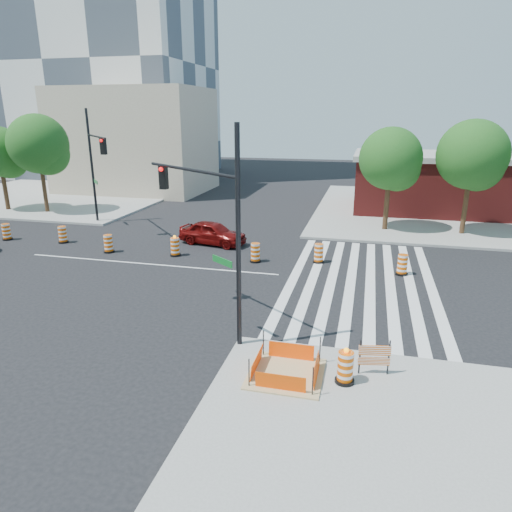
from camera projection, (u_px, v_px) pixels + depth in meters
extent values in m
plane|color=black|center=(148.00, 264.00, 24.05)|extent=(120.00, 120.00, 0.00)
cube|color=gray|center=(456.00, 212.00, 36.58)|extent=(22.00, 22.00, 0.15)
cube|color=gray|center=(65.00, 193.00, 44.83)|extent=(22.00, 22.00, 0.15)
cube|color=silver|center=(295.00, 276.00, 22.26)|extent=(0.45, 13.50, 0.01)
cube|color=silver|center=(313.00, 278.00, 22.05)|extent=(0.45, 13.50, 0.01)
cube|color=silver|center=(332.00, 279.00, 21.85)|extent=(0.45, 13.50, 0.01)
cube|color=silver|center=(351.00, 281.00, 21.64)|extent=(0.45, 13.50, 0.01)
cube|color=silver|center=(370.00, 282.00, 21.44)|extent=(0.45, 13.50, 0.01)
cube|color=silver|center=(390.00, 284.00, 21.23)|extent=(0.45, 13.50, 0.01)
cube|color=silver|center=(410.00, 286.00, 21.02)|extent=(0.45, 13.50, 0.01)
cube|color=silver|center=(431.00, 287.00, 20.82)|extent=(0.45, 13.50, 0.01)
cube|color=silver|center=(148.00, 264.00, 24.05)|extent=(14.00, 0.12, 0.01)
cube|color=tan|center=(286.00, 374.00, 13.60)|extent=(2.20, 2.20, 0.05)
cube|color=#FF4C05|center=(280.00, 383.00, 12.69)|extent=(1.44, 0.02, 0.55)
cube|color=#FF4C05|center=(291.00, 352.00, 14.36)|extent=(1.44, 0.02, 0.55)
cube|color=#FF4C05|center=(257.00, 362.00, 13.73)|extent=(0.02, 1.44, 0.55)
cube|color=#FF4C05|center=(316.00, 370.00, 13.32)|extent=(0.02, 1.44, 0.55)
cylinder|color=black|center=(249.00, 373.00, 12.84)|extent=(0.04, 0.04, 0.90)
cylinder|color=black|center=(313.00, 382.00, 12.43)|extent=(0.04, 0.04, 0.90)
cylinder|color=black|center=(263.00, 343.00, 14.51)|extent=(0.04, 0.04, 0.90)
cylinder|color=black|center=(320.00, 350.00, 14.10)|extent=(0.04, 0.04, 0.90)
cube|color=maroon|center=(460.00, 186.00, 35.97)|extent=(16.00, 8.00, 4.20)
cube|color=gray|center=(464.00, 157.00, 35.29)|extent=(16.50, 8.50, 0.40)
cube|color=tan|center=(136.00, 141.00, 45.69)|extent=(14.00, 10.00, 10.00)
imported|color=#600908|center=(213.00, 233.00, 27.53)|extent=(4.36, 2.40, 1.41)
cylinder|color=black|center=(238.00, 241.00, 14.37)|extent=(0.16, 0.16, 7.21)
cylinder|color=black|center=(190.00, 170.00, 15.76)|extent=(4.43, 3.27, 0.11)
cube|color=black|center=(163.00, 177.00, 17.27)|extent=(0.29, 0.25, 0.90)
sphere|color=#FF0C0C|center=(161.00, 169.00, 17.01)|extent=(0.16, 0.16, 0.16)
cube|color=#0C591E|center=(222.00, 261.00, 15.30)|extent=(0.89, 0.67, 0.23)
cylinder|color=black|center=(92.00, 166.00, 32.07)|extent=(0.18, 0.18, 7.80)
cylinder|color=black|center=(96.00, 137.00, 28.97)|extent=(4.02, 4.40, 0.12)
cube|color=black|center=(103.00, 146.00, 27.40)|extent=(0.31, 0.27, 0.97)
sphere|color=#FF0C0C|center=(101.00, 141.00, 27.13)|extent=(0.18, 0.18, 0.18)
cube|color=#0C591E|center=(96.00, 182.00, 31.54)|extent=(0.82, 0.89, 0.24)
cylinder|color=black|center=(344.00, 381.00, 13.20)|extent=(0.57, 0.57, 0.09)
cylinder|color=#DC5204|center=(345.00, 366.00, 13.06)|extent=(0.45, 0.45, 0.90)
sphere|color=#FF990C|center=(346.00, 350.00, 12.91)|extent=(0.15, 0.15, 0.15)
cube|color=#DC5204|center=(375.00, 350.00, 13.41)|extent=(0.94, 0.22, 0.31)
cube|color=#DC5204|center=(374.00, 361.00, 13.52)|extent=(0.94, 0.22, 0.24)
cylinder|color=black|center=(360.00, 357.00, 13.50)|extent=(0.04, 0.04, 1.11)
cylinder|color=black|center=(389.00, 358.00, 13.46)|extent=(0.04, 0.04, 1.11)
cylinder|color=#382314|center=(5.00, 185.00, 36.57)|extent=(0.34, 0.34, 4.19)
sphere|color=#144715|center=(9.00, 160.00, 36.16)|extent=(2.88, 2.88, 2.88)
cylinder|color=#382314|center=(44.00, 183.00, 35.59)|extent=(0.31, 0.31, 4.78)
sphere|color=#144715|center=(38.00, 144.00, 34.70)|extent=(4.48, 4.48, 4.48)
sphere|color=#144715|center=(47.00, 154.00, 35.08)|extent=(3.29, 3.29, 3.29)
sphere|color=#144715|center=(33.00, 150.00, 34.74)|extent=(2.99, 2.99, 2.99)
cylinder|color=#382314|center=(387.00, 200.00, 30.21)|extent=(0.32, 0.32, 4.28)
sphere|color=#144715|center=(391.00, 159.00, 29.41)|extent=(4.01, 4.01, 4.01)
sphere|color=#144715|center=(398.00, 169.00, 29.78)|extent=(2.94, 2.94, 2.94)
sphere|color=#144715|center=(384.00, 165.00, 29.43)|extent=(2.68, 2.68, 2.68)
cylinder|color=#382314|center=(466.00, 200.00, 29.06)|extent=(0.30, 0.30, 4.59)
sphere|color=#144715|center=(472.00, 155.00, 28.20)|extent=(4.30, 4.30, 4.30)
sphere|color=#144715|center=(478.00, 166.00, 28.57)|extent=(3.15, 3.15, 3.15)
sphere|color=#144715|center=(465.00, 162.00, 28.24)|extent=(2.87, 2.87, 2.87)
cylinder|color=black|center=(8.00, 239.00, 28.65)|extent=(0.60, 0.60, 0.10)
cylinder|color=#DC5204|center=(6.00, 231.00, 28.50)|extent=(0.48, 0.48, 0.95)
cylinder|color=black|center=(64.00, 242.00, 28.01)|extent=(0.60, 0.60, 0.10)
cylinder|color=#DC5204|center=(63.00, 234.00, 27.86)|extent=(0.48, 0.48, 0.95)
cylinder|color=black|center=(109.00, 251.00, 26.08)|extent=(0.60, 0.60, 0.10)
cylinder|color=#DC5204|center=(108.00, 243.00, 25.93)|extent=(0.48, 0.48, 0.95)
cylinder|color=black|center=(175.00, 255.00, 25.45)|extent=(0.60, 0.60, 0.10)
cylinder|color=#DC5204|center=(175.00, 246.00, 25.30)|extent=(0.48, 0.48, 0.95)
sphere|color=#FF990C|center=(174.00, 237.00, 25.14)|extent=(0.16, 0.16, 0.16)
cylinder|color=black|center=(255.00, 261.00, 24.40)|extent=(0.60, 0.60, 0.10)
cylinder|color=#DC5204|center=(255.00, 252.00, 24.25)|extent=(0.48, 0.48, 0.95)
cylinder|color=black|center=(318.00, 262.00, 24.28)|extent=(0.60, 0.60, 0.10)
cylinder|color=#DC5204|center=(319.00, 253.00, 24.13)|extent=(0.48, 0.48, 0.95)
cylinder|color=black|center=(401.00, 274.00, 22.46)|extent=(0.60, 0.60, 0.10)
cylinder|color=#DC5204|center=(402.00, 264.00, 22.31)|extent=(0.48, 0.48, 0.95)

